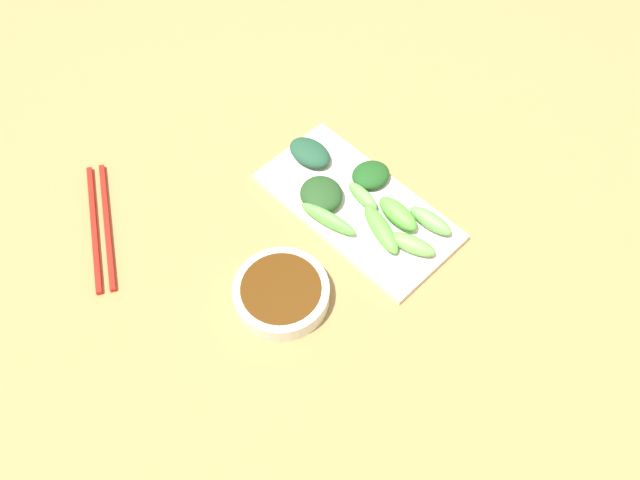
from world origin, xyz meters
The scene contains 13 objects.
tabletop centered at (0.00, 0.00, 0.01)m, with size 2.10×2.10×0.02m, color #9F7C48.
sauce_bowl centered at (-0.10, -0.03, 0.04)m, with size 0.13×0.13×0.03m.
serving_plate centered at (0.08, 0.00, 0.03)m, with size 0.15×0.31×0.01m, color silver.
broccoli_stalk_0 centered at (0.13, -0.10, 0.04)m, with size 0.02×0.07×0.02m, color #6CAD55.
broccoli_stalk_1 centered at (0.08, -0.11, 0.04)m, with size 0.03×0.07×0.02m, color #6DA950.
broccoli_stalk_2 centered at (0.07, -0.06, 0.04)m, with size 0.03×0.09×0.02m, color #5CBA40.
broccoli_leafy_3 centered at (0.05, 0.04, 0.05)m, with size 0.06×0.07×0.03m, color #23481F.
broccoli_leafy_4 centered at (0.09, 0.12, 0.04)m, with size 0.05×0.07×0.02m, color #204C33.
broccoli_leafy_5 centered at (0.13, 0.02, 0.04)m, with size 0.06×0.05×0.02m, color #1C4E1C.
broccoli_stalk_6 centered at (0.10, -0.06, 0.05)m, with size 0.03×0.07×0.03m, color #5CB040.
broccoli_stalk_7 centered at (0.03, 0.01, 0.04)m, with size 0.02×0.10×0.03m, color #61BB4C.
broccoli_stalk_8 centered at (0.09, 0.00, 0.04)m, with size 0.02×0.06×0.02m, color #6CB952.
chopsticks centered at (-0.22, 0.25, 0.02)m, with size 0.14×0.21×0.01m.
Camera 1 is at (-0.36, -0.37, 0.85)m, focal length 37.11 mm.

